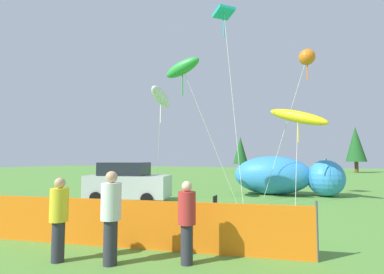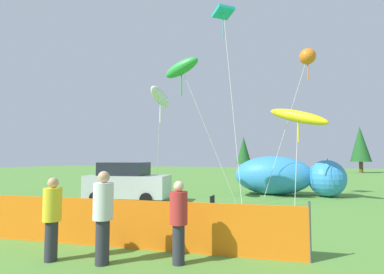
# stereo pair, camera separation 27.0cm
# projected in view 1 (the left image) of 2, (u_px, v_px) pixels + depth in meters

# --- Properties ---
(ground_plane) EXTENTS (120.00, 120.00, 0.00)m
(ground_plane) POSITION_uv_depth(u_px,v_px,m) (177.00, 215.00, 11.32)
(ground_plane) COLOR #548C38
(parked_car) EXTENTS (4.25, 2.46, 1.93)m
(parked_car) POSITION_uv_depth(u_px,v_px,m) (127.00, 183.00, 14.70)
(parked_car) COLOR #B7BCC1
(parked_car) RESTS_ON ground
(folding_chair) EXTENTS (0.50, 0.50, 0.84)m
(folding_chair) POSITION_uv_depth(u_px,v_px,m) (219.00, 206.00, 10.30)
(folding_chair) COLOR black
(folding_chair) RESTS_ON ground
(inflatable_cat) EXTENTS (6.18, 2.27, 2.27)m
(inflatable_cat) POSITION_uv_depth(u_px,v_px,m) (285.00, 177.00, 17.47)
(inflatable_cat) COLOR #338CD8
(inflatable_cat) RESTS_ON ground
(safety_fence) EXTENTS (9.84, 1.13, 1.25)m
(safety_fence) POSITION_uv_depth(u_px,v_px,m) (102.00, 223.00, 7.32)
(safety_fence) COLOR orange
(safety_fence) RESTS_ON ground
(spectator_in_blue_shirt) EXTENTS (0.36, 0.36, 1.67)m
(spectator_in_blue_shirt) POSITION_uv_depth(u_px,v_px,m) (187.00, 218.00, 6.10)
(spectator_in_blue_shirt) COLOR #2D2D38
(spectator_in_blue_shirt) RESTS_ON ground
(spectator_in_green_shirt) EXTENTS (0.38, 0.38, 1.73)m
(spectator_in_green_shirt) POSITION_uv_depth(u_px,v_px,m) (59.00, 215.00, 6.25)
(spectator_in_green_shirt) COLOR #2D2D38
(spectator_in_green_shirt) RESTS_ON ground
(spectator_in_black_shirt) EXTENTS (0.41, 0.41, 1.88)m
(spectator_in_black_shirt) POSITION_uv_depth(u_px,v_px,m) (111.00, 213.00, 6.08)
(spectator_in_black_shirt) COLOR #2D2D38
(spectator_in_black_shirt) RESTS_ON ground
(kite_green_fish) EXTENTS (3.38, 1.50, 6.97)m
(kite_green_fish) POSITION_uv_depth(u_px,v_px,m) (183.00, 68.00, 13.96)
(kite_green_fish) COLOR silver
(kite_green_fish) RESTS_ON ground
(kite_teal_diamond) EXTENTS (1.84, 2.34, 9.80)m
(kite_teal_diamond) POSITION_uv_depth(u_px,v_px,m) (224.00, 16.00, 15.32)
(kite_teal_diamond) COLOR silver
(kite_teal_diamond) RESTS_ON ground
(kite_yellow_hero) EXTENTS (3.12, 2.56, 5.03)m
(kite_yellow_hero) POSITION_uv_depth(u_px,v_px,m) (298.00, 117.00, 15.21)
(kite_yellow_hero) COLOR silver
(kite_yellow_hero) RESTS_ON ground
(kite_white_ghost) EXTENTS (1.28, 2.44, 5.81)m
(kite_white_ghost) POSITION_uv_depth(u_px,v_px,m) (161.00, 97.00, 15.03)
(kite_white_ghost) COLOR silver
(kite_white_ghost) RESTS_ON ground
(kite_orange_flower) EXTENTS (2.87, 0.96, 8.18)m
(kite_orange_flower) POSITION_uv_depth(u_px,v_px,m) (307.00, 58.00, 16.56)
(kite_orange_flower) COLOR silver
(kite_orange_flower) RESTS_ON ground
(horizon_tree_east) EXTENTS (2.25, 2.25, 5.37)m
(horizon_tree_east) POSITION_uv_depth(u_px,v_px,m) (240.00, 150.00, 45.21)
(horizon_tree_east) COLOR brown
(horizon_tree_east) RESTS_ON ground
(horizon_tree_west) EXTENTS (2.86, 2.86, 6.83)m
(horizon_tree_west) POSITION_uv_depth(u_px,v_px,m) (356.00, 144.00, 44.40)
(horizon_tree_west) COLOR brown
(horizon_tree_west) RESTS_ON ground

